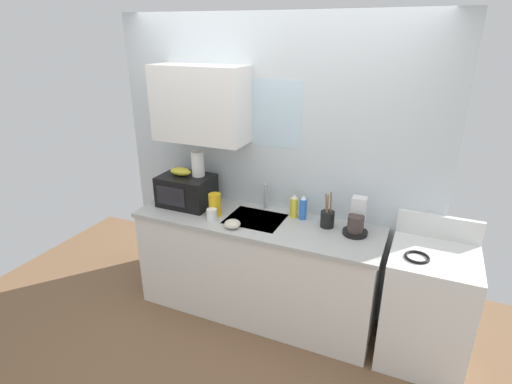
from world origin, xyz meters
TOP-DOWN VIEW (x-y plane):
  - kitchen_wall_assembly at (-0.10, 0.31)m, footprint 2.83×0.42m
  - counter_unit at (-0.00, 0.00)m, footprint 2.06×0.63m
  - sink_faucet at (-0.02, 0.24)m, footprint 0.03×0.03m
  - stove_range at (1.38, 0.00)m, footprint 0.60×0.60m
  - microwave at (-0.70, 0.05)m, footprint 0.46×0.35m
  - banana_bunch at (-0.75, 0.05)m, footprint 0.20×0.11m
  - paper_towel_roll at (-0.60, 0.10)m, footprint 0.11×0.11m
  - coffee_maker at (0.80, 0.11)m, footprint 0.19×0.21m
  - dish_soap_bottle_yellow at (0.26, 0.18)m, footprint 0.06×0.06m
  - dish_soap_bottle_blue at (0.34, 0.18)m, footprint 0.06×0.06m
  - cereal_canister at (-0.36, -0.05)m, footprint 0.10×0.10m
  - mug_white at (-0.34, -0.14)m, footprint 0.08×0.08m
  - utensil_crock at (0.57, 0.12)m, footprint 0.11×0.11m
  - small_bowl at (-0.12, -0.20)m, footprint 0.13×0.13m

SIDE VIEW (x-z plane):
  - stove_range at x=1.38m, z-range -0.08..1.00m
  - counter_unit at x=0.00m, z-range 0.01..0.91m
  - small_bowl at x=-0.12m, z-range 0.90..0.96m
  - mug_white at x=-0.34m, z-range 0.90..0.99m
  - utensil_crock at x=0.57m, z-range 0.82..1.12m
  - dish_soap_bottle_yellow at x=0.26m, z-range 0.89..1.10m
  - cereal_canister at x=-0.36m, z-range 0.90..1.09m
  - dish_soap_bottle_blue at x=0.34m, z-range 0.89..1.10m
  - coffee_maker at x=0.80m, z-range 0.86..1.14m
  - sink_faucet at x=-0.02m, z-range 0.90..1.13m
  - microwave at x=-0.70m, z-range 0.90..1.17m
  - banana_bunch at x=-0.75m, z-range 1.17..1.24m
  - paper_towel_roll at x=-0.60m, z-range 1.17..1.39m
  - kitchen_wall_assembly at x=-0.10m, z-range 0.10..2.60m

